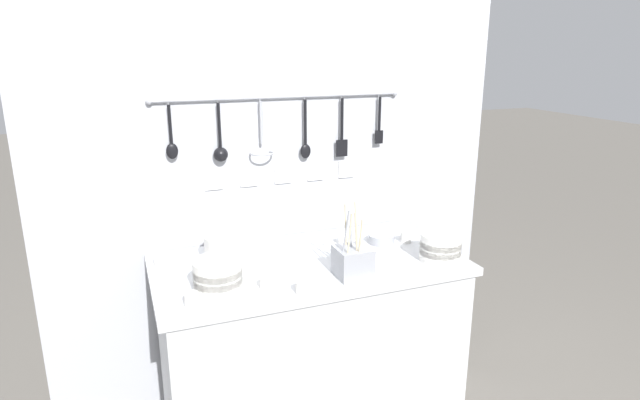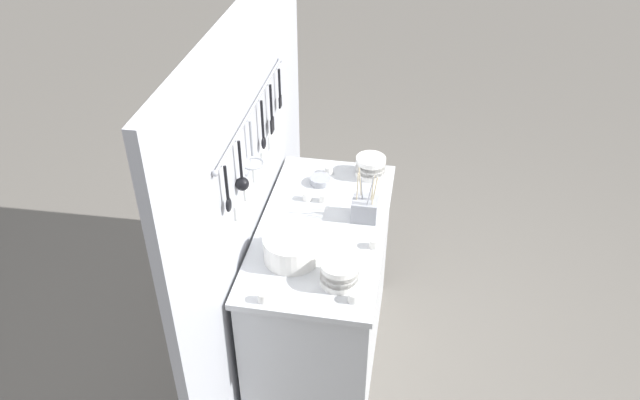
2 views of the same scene
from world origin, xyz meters
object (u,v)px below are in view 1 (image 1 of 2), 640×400
Objects in this scene: plate_stack at (237,247)px; steel_mixing_bowl at (382,239)px; bowl_stack_back_corner at (440,247)px; cup_back_left at (406,237)px; cup_centre at (344,239)px; bowl_stack_nested_right at (218,276)px; cup_beside_plates at (302,287)px; cup_front_right at (160,260)px; cutlery_caddy at (353,261)px; cup_back_right at (352,246)px; cup_mid_row at (267,282)px; cup_by_caddy at (191,299)px.

steel_mixing_bowl is (0.59, -0.02, -0.04)m from plate_stack.
cup_back_left is at bearing 95.75° from bowl_stack_back_corner.
cup_centre is at bearing 165.29° from cup_back_left.
plate_stack is at bearing 176.00° from cup_back_left.
plate_stack is (0.11, 0.22, 0.00)m from bowl_stack_nested_right.
bowl_stack_nested_right reaches higher than cup_beside_plates.
cutlery_caddy is at bearing -28.25° from cup_front_right.
cup_back_right is 0.45m from cup_mid_row.
bowl_stack_back_corner is 0.39m from cup_centre.
cup_front_right is at bearing 168.19° from plate_stack.
cup_by_caddy is 1.00× the size of cup_front_right.
bowl_stack_back_corner is 0.27m from steel_mixing_bowl.
cup_by_caddy reaches higher than steel_mixing_bowl.
cup_front_right is (-0.98, 0.32, -0.03)m from bowl_stack_back_corner.
bowl_stack_back_corner is 0.58m from cup_beside_plates.
cutlery_caddy is (0.46, -0.05, 0.00)m from bowl_stack_nested_right.
bowl_stack_nested_right is 3.57× the size of cup_back_left.
cup_by_caddy is at bearing -160.39° from cup_back_right.
plate_stack is 0.59m from steel_mixing_bowl.
plate_stack is 0.37m from cup_by_caddy.
plate_stack reaches higher than bowl_stack_back_corner.
cup_back_right reaches higher than steel_mixing_bowl.
cup_by_caddy is at bearing -172.60° from cup_mid_row.
cup_mid_row and cup_back_left have the same top height.
plate_stack is 5.42× the size of cup_front_right.
cup_front_right is at bearing 99.96° from cup_by_caddy.
bowl_stack_back_corner is 0.34m from cup_back_right.
plate_stack is 5.42× the size of cup_back_left.
cup_beside_plates is 0.57m from cup_front_right.
plate_stack is 0.94× the size of cutlery_caddy.
cup_mid_row is 0.25m from cup_by_caddy.
cutlery_caddy is 0.41m from cup_back_left.
cup_back_left is (0.65, 0.22, 0.00)m from cup_mid_row.
cup_mid_row is (-0.67, -0.00, -0.03)m from bowl_stack_back_corner.
cup_by_caddy is 0.36m from cup_front_right.
cutlery_caddy is 5.77× the size of cup_beside_plates.
cup_back_right is 0.41m from cup_beside_plates.
cup_beside_plates is (0.25, -0.12, -0.03)m from bowl_stack_nested_right.
cutlery_caddy is 5.77× the size of cup_back_right.
cup_back_left is 1.00× the size of cup_by_caddy.
bowl_stack_nested_right is 0.73m from steel_mixing_bowl.
cup_centre is 1.00× the size of cup_mid_row.
cup_centre is at bearing 90.31° from cup_back_right.
bowl_stack_back_corner is 0.96× the size of bowl_stack_nested_right.
cutlery_caddy is at bearing -6.28° from bowl_stack_nested_right.
steel_mixing_bowl is 2.41× the size of cup_centre.
cup_back_left is (0.34, 0.23, -0.03)m from cutlery_caddy.
bowl_stack_back_corner is 0.67m from cup_mid_row.
bowl_stack_nested_right is 3.57× the size of cup_mid_row.
cup_centre is at bearing 49.99° from cup_beside_plates.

